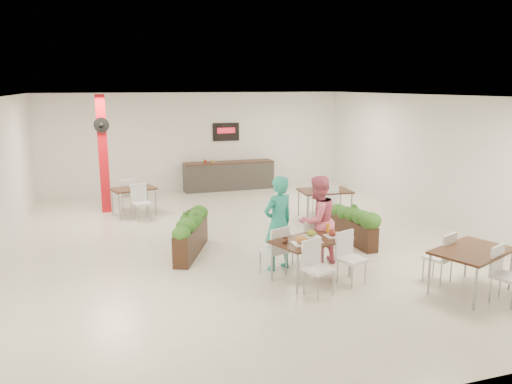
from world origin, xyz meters
TOP-DOWN VIEW (x-y plane):
  - ground at (0.00, 0.00)m, footprint 12.00×12.00m
  - room_shell at (0.00, 0.00)m, footprint 10.10×12.10m
  - red_column at (-3.00, 3.79)m, footprint 0.40×0.41m
  - service_counter at (1.00, 5.65)m, footprint 3.00×0.64m
  - main_table at (0.38, -2.46)m, footprint 1.69×1.93m
  - diner_man at (-0.02, -1.81)m, footprint 0.76×0.62m
  - diner_woman at (0.78, -1.81)m, footprint 1.03×0.91m
  - planter_left at (-1.42, -0.44)m, footprint 1.03×1.81m
  - planter_right at (2.13, -0.80)m, footprint 0.47×1.71m
  - side_table_a at (-2.30, 3.14)m, footprint 1.26×1.67m
  - side_table_b at (2.45, 1.32)m, footprint 1.39×1.65m
  - side_table_c at (2.69, -3.82)m, footprint 1.61×1.66m

SIDE VIEW (x-z plane):
  - ground at x=0.00m, z-range 0.00..0.00m
  - planter_right at x=2.13m, z-range 0.04..0.92m
  - service_counter at x=1.00m, z-range -0.61..1.59m
  - planter_left at x=-1.42m, z-range 0.00..1.02m
  - side_table_a at x=-2.30m, z-range 0.16..1.08m
  - main_table at x=0.38m, z-range 0.17..1.10m
  - side_table_b at x=2.45m, z-range 0.18..1.10m
  - side_table_c at x=2.69m, z-range 0.18..1.10m
  - diner_woman at x=0.78m, z-range 0.00..1.76m
  - diner_man at x=-0.02m, z-range 0.00..1.80m
  - red_column at x=-3.00m, z-range 0.04..3.24m
  - room_shell at x=0.00m, z-range 0.40..3.62m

